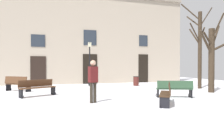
{
  "coord_description": "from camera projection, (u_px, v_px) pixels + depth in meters",
  "views": [
    {
      "loc": [
        -3.95,
        -11.34,
        1.57
      ],
      "look_at": [
        0.0,
        1.49,
        1.34
      ],
      "focal_mm": 33.74,
      "sensor_mm": 36.0,
      "label": 1
    }
  ],
  "objects": [
    {
      "name": "bench_near_center_tree",
      "position": [
        174.0,
        89.0,
        10.56
      ],
      "size": [
        1.83,
        1.11,
        0.86
      ],
      "rotation": [
        0.0,
        0.0,
        2.77
      ],
      "color": "#2D4C33",
      "rests_on": "ground"
    },
    {
      "name": "person_crossing_plaza",
      "position": [
        93.0,
        79.0,
        9.01
      ],
      "size": [
        0.43,
        0.34,
        1.84
      ],
      "rotation": [
        0.0,
        0.0,
        3.49
      ],
      "color": "#2D271E",
      "rests_on": "ground"
    },
    {
      "name": "litter_bin",
      "position": [
        136.0,
        81.0,
        17.06
      ],
      "size": [
        0.47,
        0.47,
        0.76
      ],
      "color": "#4C1E19",
      "rests_on": "ground"
    },
    {
      "name": "ground_plane",
      "position": [
        120.0,
        94.0,
        12.02
      ],
      "size": [
        29.53,
        29.53,
        0.0
      ],
      "primitive_type": "plane",
      "color": "white"
    },
    {
      "name": "tree_foreground",
      "position": [
        199.0,
        46.0,
        14.91
      ],
      "size": [
        2.24,
        1.92,
        6.04
      ],
      "color": "#382B1E",
      "rests_on": "ground"
    },
    {
      "name": "bench_facing_shops",
      "position": [
        37.0,
        87.0,
        11.01
      ],
      "size": [
        1.89,
        1.3,
        0.87
      ],
      "rotation": [
        0.0,
        0.0,
        0.48
      ],
      "color": "#51331E",
      "rests_on": "ground"
    },
    {
      "name": "tree_center",
      "position": [
        212.0,
        56.0,
        12.62
      ],
      "size": [
        2.37,
        2.39,
        4.58
      ],
      "color": "#382B1E",
      "rests_on": "ground"
    },
    {
      "name": "bench_by_litter_bin",
      "position": [
        167.0,
        93.0,
        8.7
      ],
      "size": [
        1.39,
        1.84,
        0.88
      ],
      "rotation": [
        0.0,
        0.0,
        4.14
      ],
      "color": "#3D2819",
      "rests_on": "ground"
    },
    {
      "name": "building_facade",
      "position": [
        92.0,
        37.0,
        19.26
      ],
      "size": [
        18.45,
        0.6,
        8.5
      ],
      "color": "tan",
      "rests_on": "ground"
    },
    {
      "name": "bench_far_corner",
      "position": [
        17.0,
        84.0,
        13.19
      ],
      "size": [
        1.63,
        1.43,
        0.95
      ],
      "rotation": [
        0.0,
        0.0,
        2.47
      ],
      "color": "#51331E",
      "rests_on": "ground"
    },
    {
      "name": "streetlamp",
      "position": [
        90.0,
        59.0,
        17.03
      ],
      "size": [
        0.3,
        0.3,
        3.58
      ],
      "color": "black",
      "rests_on": "ground"
    }
  ]
}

